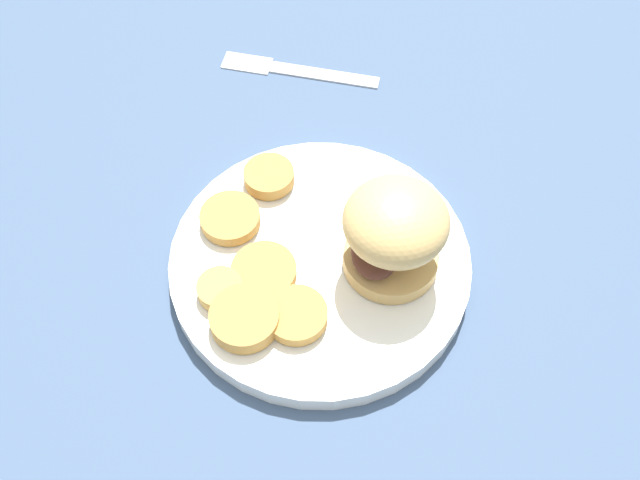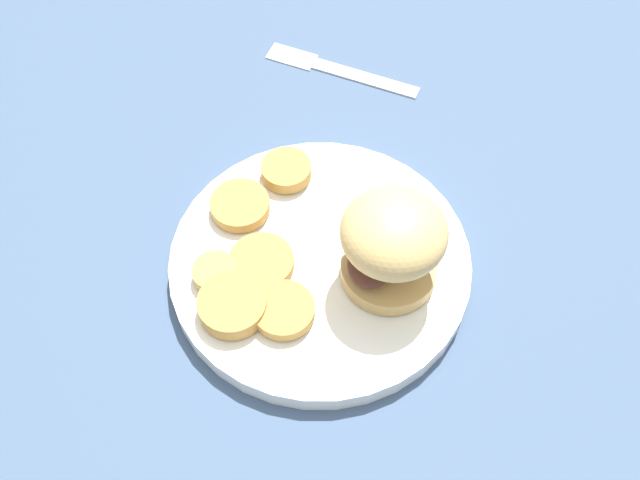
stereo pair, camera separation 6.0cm
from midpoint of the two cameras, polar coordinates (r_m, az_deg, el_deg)
ground_plane at (r=0.63m, az=2.68°, el=-2.44°), size 4.00×4.00×0.00m
dinner_plate at (r=0.62m, az=2.72°, el=-1.92°), size 0.25×0.25×0.02m
sandwich at (r=0.58m, az=8.44°, el=-0.17°), size 0.08×0.10×0.09m
potato_round_0 at (r=0.61m, az=-1.70°, el=-1.93°), size 0.05×0.05×0.01m
potato_round_1 at (r=0.66m, az=-0.01°, el=5.14°), size 0.04×0.04×0.01m
potato_round_2 at (r=0.58m, az=0.12°, el=-5.60°), size 0.05×0.05×0.01m
potato_round_3 at (r=0.60m, az=-5.20°, el=-2.75°), size 0.04×0.04×0.01m
potato_round_4 at (r=0.59m, az=-3.81°, el=-5.22°), size 0.05×0.05×0.02m
potato_round_5 at (r=0.64m, az=-3.49°, el=2.44°), size 0.05×0.05×0.01m
fork at (r=0.78m, az=3.71°, el=12.67°), size 0.16×0.04×0.00m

